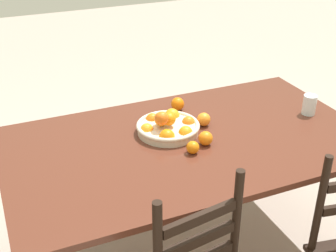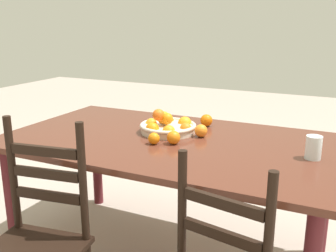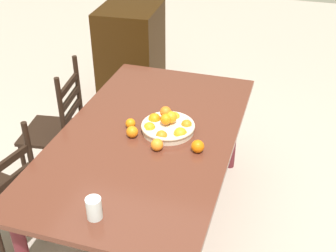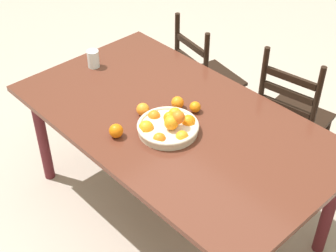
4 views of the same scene
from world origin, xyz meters
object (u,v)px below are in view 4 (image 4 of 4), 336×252
Objects in this scene: chair_by_cabinet at (205,80)px; orange_loose_1 at (143,109)px; orange_loose_0 at (195,107)px; fruit_bowl at (168,126)px; drinking_glass at (94,59)px; orange_loose_2 at (178,103)px; dining_table at (174,130)px; orange_loose_3 at (116,131)px; chair_near_window at (291,120)px.

orange_loose_1 is at bearing 121.78° from chair_by_cabinet.
chair_by_cabinet is 0.94m from orange_loose_0.
fruit_bowl reaches higher than drinking_glass.
orange_loose_0 is at bearing 26.83° from orange_loose_2.
drinking_glass is (-0.77, 0.00, 0.14)m from dining_table.
fruit_bowl is at bearing -56.57° from orange_loose_2.
orange_loose_3 is (0.05, -0.24, 0.00)m from orange_loose_1.
chair_near_window is at bearing 66.40° from orange_loose_2.
dining_table is 0.38m from orange_loose_3.
chair_by_cabinet is 1.28m from orange_loose_3.
orange_loose_2 is 0.96× the size of orange_loose_3.
orange_loose_1 is (-0.22, 0.00, -0.00)m from fruit_bowl.
chair_by_cabinet is at bearing 111.29° from orange_loose_1.
chair_by_cabinet is at bearing 122.02° from dining_table.
chair_by_cabinet is at bearing 109.55° from orange_loose_3.
orange_loose_0 is (0.54, -0.68, 0.37)m from chair_by_cabinet.
chair_near_window is 0.77m from chair_by_cabinet.
orange_loose_1 is (0.36, -0.91, 0.37)m from chair_by_cabinet.
orange_loose_1 is 0.96× the size of orange_loose_3.
dining_table is at bearing 74.90° from orange_loose_3.
drinking_glass is at bearing 81.81° from chair_by_cabinet.
fruit_bowl is (0.07, -0.11, 0.13)m from dining_table.
orange_loose_0 is (0.04, 0.13, 0.12)m from dining_table.
drinking_glass is at bearing 152.64° from orange_loose_3.
chair_near_window reaches higher than orange_loose_3.
drinking_glass is (-0.71, -0.08, 0.02)m from orange_loose_2.
drinking_glass reaches higher than dining_table.
chair_near_window is 13.62× the size of orange_loose_2.
chair_near_window is at bearing -167.82° from chair_by_cabinet.
orange_loose_1 is 0.64m from drinking_glass.
drinking_glass reaches higher than orange_loose_1.
chair_near_window reaches higher than orange_loose_0.
fruit_bowl is 0.85m from drinking_glass.
chair_near_window reaches higher than orange_loose_2.
drinking_glass is at bearing -171.31° from orange_loose_0.
chair_near_window is 1.27m from orange_loose_3.
chair_near_window reaches higher than orange_loose_1.
orange_loose_2 is (-0.06, 0.08, 0.12)m from dining_table.
orange_loose_0 is 0.30m from orange_loose_1.
orange_loose_2 is at bearing 6.03° from drinking_glass.
orange_loose_2 is 0.64× the size of drinking_glass.
orange_loose_0 is (-0.23, -0.70, 0.33)m from chair_near_window.
orange_loose_3 is 0.76m from drinking_glass.
orange_loose_0 is 0.87× the size of orange_loose_2.
fruit_bowl reaches higher than orange_loose_0.
orange_loose_3 is at bearing -77.55° from orange_loose_1.
orange_loose_1 is at bearing -10.46° from drinking_glass.
chair_by_cabinet reaches higher than orange_loose_1.
fruit_bowl is 0.29m from orange_loose_3.
fruit_bowl reaches higher than orange_loose_2.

